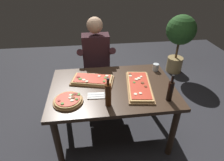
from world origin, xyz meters
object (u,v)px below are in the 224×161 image
Objects in this scene: seated_diner at (96,59)px; oil_bottle_amber at (170,91)px; pizza_round_far at (68,100)px; potted_plant_corner at (180,36)px; pizza_rectangular_front at (92,80)px; diner_chair at (97,70)px; pizza_rectangular_left at (139,86)px; dining_table at (113,93)px; wine_bottle_dark at (108,94)px; tumbler_near_camera at (156,68)px.

oil_bottle_amber is at bearing -56.89° from seated_diner.
potted_plant_corner is at bearing 41.56° from pizza_round_far.
diner_chair reaches higher than pizza_rectangular_front.
pizza_rectangular_front and pizza_rectangular_left have the same top height.
oil_bottle_amber is at bearing -29.94° from dining_table.
pizza_round_far is at bearing 166.91° from wine_bottle_dark.
oil_bottle_amber is 3.16× the size of tumbler_near_camera.
dining_table is 0.69m from tumbler_near_camera.
pizza_rectangular_front and pizza_round_far have the same top height.
wine_bottle_dark is (-0.08, -0.31, 0.22)m from dining_table.
seated_diner is at bearing 70.69° from pizza_round_far.
potted_plant_corner is (1.56, 1.83, -0.10)m from wine_bottle_dark.
wine_bottle_dark is 3.32× the size of tumbler_near_camera.
dining_table is at bearing -134.33° from potted_plant_corner.
tumbler_near_camera is at bearing -125.98° from potted_plant_corner.
oil_bottle_amber is (0.25, -0.26, 0.10)m from pizza_rectangular_left.
oil_bottle_amber is (0.76, -0.45, 0.10)m from pizza_rectangular_front.
potted_plant_corner reaches higher than pizza_round_far.
diner_chair is at bearing 115.66° from pizza_rectangular_left.
seated_diner reaches higher than tumbler_near_camera.
pizza_rectangular_front is 0.77m from diner_chair.
pizza_rectangular_left is 7.11× the size of tumbler_near_camera.
diner_chair is at bearing 92.98° from wine_bottle_dark.
oil_bottle_amber reaches higher than diner_chair.
seated_diner is at bearing 149.98° from tumbler_near_camera.
wine_bottle_dark reaches higher than dining_table.
oil_bottle_amber is (0.54, -0.31, 0.21)m from dining_table.
oil_bottle_amber is at bearing -5.00° from pizza_round_far.
pizza_rectangular_left is (0.29, -0.05, 0.12)m from dining_table.
dining_table is 2.13× the size of pizza_rectangular_left.
dining_table is 0.54m from pizza_round_far.
oil_bottle_amber is at bearing -117.25° from potted_plant_corner.
tumbler_near_camera is at bearing 11.14° from pizza_rectangular_front.
pizza_round_far reaches higher than dining_table.
diner_chair is (-0.68, 1.17, -0.37)m from oil_bottle_amber.
pizza_round_far is 1.03m from oil_bottle_amber.
seated_diner is at bearing -90.00° from diner_chair.
wine_bottle_dark reaches higher than tumbler_near_camera.
pizza_rectangular_front is 0.62× the size of diner_chair.
pizza_round_far is 1.20m from tumbler_near_camera.
tumbler_near_camera reaches higher than pizza_rectangular_front.
pizza_round_far is at bearing -107.30° from diner_chair.
pizza_rectangular_left is 0.90m from seated_diner.
pizza_rectangular_front is 2.18m from potted_plant_corner.
potted_plant_corner is at bearing 54.02° from tumbler_near_camera.
tumbler_near_camera is 0.08× the size of potted_plant_corner.
wine_bottle_dark is 1.06m from seated_diner.
dining_table is at bearing 24.84° from pizza_round_far.
pizza_round_far is (-0.48, -0.22, 0.12)m from dining_table.
tumbler_near_camera is (0.31, 0.36, 0.02)m from pizza_rectangular_left.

